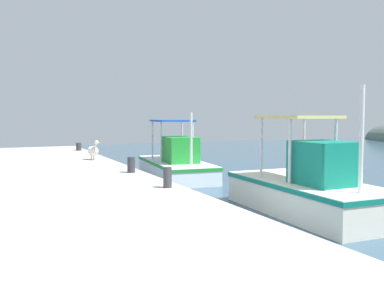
{
  "coord_description": "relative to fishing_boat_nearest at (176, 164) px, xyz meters",
  "views": [
    {
      "loc": [
        8.17,
        -4.37,
        2.63
      ],
      "look_at": [
        -5.17,
        1.85,
        1.64
      ],
      "focal_mm": 39.36,
      "sensor_mm": 36.0,
      "label": 1
    }
  ],
  "objects": [
    {
      "name": "fishing_boat_second",
      "position": [
        7.56,
        0.66,
        0.08
      ],
      "size": [
        5.14,
        2.35,
        3.32
      ],
      "color": "silver",
      "rests_on": "ground"
    },
    {
      "name": "mooring_bollard_nearest",
      "position": [
        -6.25,
        -2.95,
        0.41
      ],
      "size": [
        0.28,
        0.28,
        0.41
      ],
      "primitive_type": "cylinder",
      "color": "#333338",
      "rests_on": "quay_pier"
    },
    {
      "name": "fishing_boat_nearest",
      "position": [
        0.0,
        0.0,
        0.0
      ],
      "size": [
        5.71,
        2.59,
        2.75
      ],
      "color": "white",
      "rests_on": "ground"
    },
    {
      "name": "pelican",
      "position": [
        -1.23,
        -3.23,
        0.6
      ],
      "size": [
        0.96,
        0.55,
        0.82
      ],
      "color": "tan",
      "rests_on": "quay_pier"
    },
    {
      "name": "mooring_bollard_second",
      "position": [
        3.26,
        -2.95,
        0.45
      ],
      "size": [
        0.25,
        0.25,
        0.5
      ],
      "primitive_type": "cylinder",
      "color": "#333338",
      "rests_on": "quay_pier"
    },
    {
      "name": "mooring_bollard_third",
      "position": [
        6.43,
        -2.95,
        0.47
      ],
      "size": [
        0.22,
        0.22,
        0.53
      ],
      "primitive_type": "cylinder",
      "color": "#333338",
      "rests_on": "quay_pier"
    }
  ]
}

